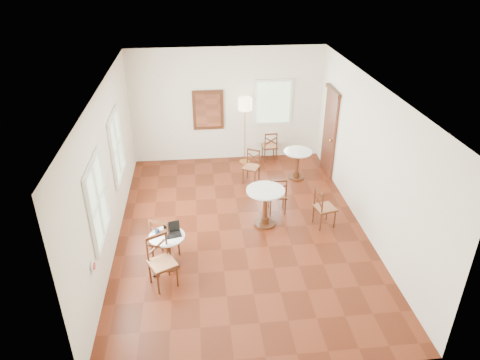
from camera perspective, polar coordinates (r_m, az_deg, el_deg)
The scene contains 17 objects.
ground at distance 9.19m, azimuth 0.20°, elevation -6.39°, with size 7.00×7.00×0.00m, color #5E2210.
room_shell at distance 8.50m, azimuth -0.39°, elevation 5.18°, with size 5.02×7.02×3.01m.
cafe_table_near at distance 8.09m, azimuth -9.29°, elevation -8.60°, with size 0.64×0.64×0.67m.
cafe_table_mid at distance 9.08m, azimuth 3.26°, elevation -3.01°, with size 0.79×0.79×0.83m.
cafe_table_back at distance 11.02m, azimuth 7.41°, elevation 2.39°, with size 0.70×0.70×0.74m.
chair_near_a at distance 8.24m, azimuth -9.76°, elevation -7.45°, with size 0.58×0.58×0.95m.
chair_near_b at distance 7.71m, azimuth -10.08°, elevation -10.39°, with size 0.58×0.58×0.93m.
chair_mid_a at distance 9.59m, azimuth 4.87°, elevation -1.88°, with size 0.41×0.41×0.85m.
chair_mid_b at distance 9.25m, azimuth 10.77°, elevation -3.52°, with size 0.48×0.48×0.86m.
chair_back_a at distance 11.91m, azimuth 3.85°, elevation 4.40°, with size 0.41×0.41×0.84m.
chair_back_b at distance 10.80m, azimuth 1.50°, elevation 1.76°, with size 0.51×0.51×0.81m.
floor_lamp at distance 11.36m, azimuth 0.65°, elevation 9.22°, with size 0.35×0.35×1.79m.
laptop at distance 7.95m, azimuth -8.72°, elevation -6.57°, with size 0.33×0.30×0.21m.
mouse at distance 7.87m, azimuth -8.58°, elevation -7.24°, with size 0.09×0.06×0.04m, color black.
navy_mug at distance 7.99m, azimuth -10.64°, elevation -6.60°, with size 0.12×0.08×0.09m.
water_glass at distance 7.89m, azimuth -9.27°, elevation -6.89°, with size 0.07×0.07×0.11m, color white.
power_adapter at distance 8.16m, azimuth -10.78°, elevation -11.99°, with size 0.10×0.06×0.04m, color black.
Camera 1 is at (-0.82, -7.51, 5.22)m, focal length 33.04 mm.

